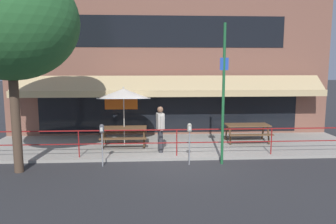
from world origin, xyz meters
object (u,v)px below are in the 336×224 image
object	(u,v)px
parking_meter_far	(189,131)
street_sign_pole	(223,94)
patio_umbrella_left	(124,94)
parking_meter_near	(102,132)
pedestrian_walking	(160,127)
picnic_table_left	(124,131)
picnic_table_centre	(247,128)
street_tree_curbside	(12,14)

from	to	relation	value
parking_meter_far	street_sign_pole	bearing A→B (deg)	1.95
patio_umbrella_left	parking_meter_far	bearing A→B (deg)	-46.75
patio_umbrella_left	parking_meter_near	xyz separation A→B (m)	(-0.54, -2.48, -1.03)
pedestrian_walking	picnic_table_left	bearing A→B (deg)	146.20
picnic_table_left	patio_umbrella_left	world-z (taller)	patio_umbrella_left
picnic_table_centre	parking_meter_far	size ratio (longest dim) A/B	1.27
picnic_table_centre	parking_meter_far	world-z (taller)	parking_meter_far
patio_umbrella_left	street_tree_curbside	world-z (taller)	street_tree_curbside
picnic_table_left	pedestrian_walking	size ratio (longest dim) A/B	1.05
pedestrian_walking	street_sign_pole	bearing A→B (deg)	-32.99
patio_umbrella_left	street_sign_pole	bearing A→B (deg)	-35.31
parking_meter_far	street_tree_curbside	bearing A→B (deg)	-174.74
parking_meter_near	street_tree_curbside	distance (m)	4.42
picnic_table_left	parking_meter_near	distance (m)	2.41
pedestrian_walking	parking_meter_far	world-z (taller)	pedestrian_walking
street_tree_curbside	parking_meter_far	bearing A→B (deg)	5.26
street_sign_pole	patio_umbrella_left	bearing A→B (deg)	144.69
patio_umbrella_left	parking_meter_near	bearing A→B (deg)	-102.33
street_sign_pole	parking_meter_near	bearing A→B (deg)	-179.56
pedestrian_walking	parking_meter_near	distance (m)	2.38
picnic_table_left	pedestrian_walking	distance (m)	1.74
parking_meter_near	street_tree_curbside	xyz separation A→B (m)	(-2.42, -0.50, 3.66)
picnic_table_centre	parking_meter_far	bearing A→B (deg)	-136.08
picnic_table_centre	patio_umbrella_left	world-z (taller)	patio_umbrella_left
picnic_table_centre	street_tree_curbside	xyz separation A→B (m)	(-8.08, -3.16, 4.10)
parking_meter_far	street_tree_curbside	distance (m)	6.46
street_tree_curbside	picnic_table_centre	bearing A→B (deg)	21.36
pedestrian_walking	parking_meter_near	size ratio (longest dim) A/B	1.20
patio_umbrella_left	parking_meter_near	distance (m)	2.74
pedestrian_walking	street_tree_curbside	distance (m)	6.06
picnic_table_left	patio_umbrella_left	distance (m)	1.48
picnic_table_left	parking_meter_far	world-z (taller)	parking_meter_far
pedestrian_walking	street_tree_curbside	bearing A→B (deg)	-157.15
parking_meter_far	patio_umbrella_left	bearing A→B (deg)	133.25
picnic_table_centre	street_sign_pole	distance (m)	3.54
parking_meter_near	parking_meter_far	size ratio (longest dim) A/B	1.00
picnic_table_centre	pedestrian_walking	distance (m)	3.93
picnic_table_centre	street_tree_curbside	size ratio (longest dim) A/B	0.26
parking_meter_far	pedestrian_walking	bearing A→B (deg)	124.05
street_sign_pole	street_tree_curbside	bearing A→B (deg)	-175.31
picnic_table_centre	street_sign_pole	bearing A→B (deg)	-122.17
pedestrian_walking	street_sign_pole	xyz separation A→B (m)	(2.04, -1.32, 1.33)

